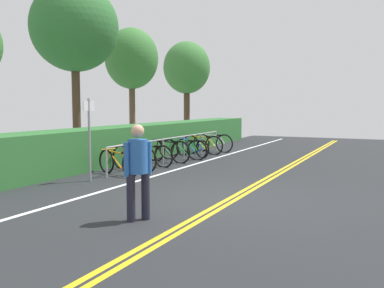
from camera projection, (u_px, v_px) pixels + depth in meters
ground_plane at (232, 200)px, 8.58m from camera, size 35.07×10.27×0.05m
centre_line_yellow_inner at (236, 199)px, 8.54m from camera, size 31.57×0.10×0.00m
centre_line_yellow_outer at (229, 199)px, 8.61m from camera, size 31.57×0.10×0.00m
bike_lane_stripe_white at (116, 187)px, 9.82m from camera, size 31.57×0.12×0.00m
bike_rack at (174, 143)px, 14.44m from camera, size 7.53×0.05×0.81m
bicycle_0 at (118, 163)px, 11.58m from camera, size 0.65×1.70×0.71m
bicycle_1 at (134, 158)px, 12.35m from camera, size 0.52×1.77×0.77m
bicycle_2 at (150, 155)px, 13.20m from camera, size 0.46×1.72×0.73m
bicycle_3 at (168, 151)px, 14.12m from camera, size 0.46×1.77×0.79m
bicycle_4 at (183, 149)px, 14.82m from camera, size 0.46×1.74×0.76m
bicycle_5 at (192, 148)px, 15.70m from camera, size 0.64×1.62×0.69m
bicycle_6 at (202, 145)px, 16.46m from camera, size 0.46×1.78×0.78m
bicycle_7 at (213, 143)px, 17.29m from camera, size 0.46×1.81×0.78m
pedestrian at (138, 166)px, 6.92m from camera, size 0.43×0.32×1.58m
sign_post_near at (89, 131)px, 10.51m from camera, size 0.36×0.06×2.05m
hedge_backdrop at (155, 139)px, 16.50m from camera, size 16.48×1.37×1.18m
tree_mid at (74, 28)px, 14.37m from camera, size 2.96×2.96×6.00m
tree_far_right at (132, 59)px, 18.34m from camera, size 2.30×2.30×5.20m
tree_extra at (187, 68)px, 23.38m from camera, size 2.57×2.57×5.37m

